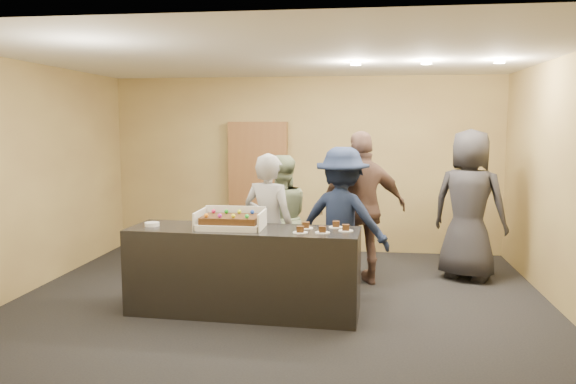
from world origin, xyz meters
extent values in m
plane|color=black|center=(0.00, 0.00, 0.00)|extent=(6.00, 6.00, 0.00)
plane|color=silver|center=(0.00, 0.00, 2.70)|extent=(6.00, 6.00, 0.00)
cube|color=olive|center=(0.00, 2.50, 1.35)|extent=(6.00, 0.04, 2.70)
cube|color=olive|center=(0.00, -2.50, 1.35)|extent=(6.00, 0.04, 2.70)
cube|color=olive|center=(-3.00, 0.00, 1.35)|extent=(0.04, 5.00, 2.70)
cube|color=olive|center=(3.00, 0.00, 1.35)|extent=(0.04, 5.00, 2.70)
cube|color=black|center=(-0.32, -0.54, 0.45)|extent=(2.43, 0.81, 0.90)
cube|color=brown|center=(-0.71, 2.41, 1.01)|extent=(0.91, 0.15, 2.01)
cube|color=white|center=(-0.45, -0.54, 0.93)|extent=(0.66, 0.46, 0.06)
cube|color=white|center=(-0.78, -0.54, 0.99)|extent=(0.02, 0.46, 0.18)
cube|color=white|center=(-0.12, -0.54, 0.99)|extent=(0.02, 0.46, 0.18)
cube|color=white|center=(-0.45, -0.31, 1.00)|extent=(0.66, 0.02, 0.20)
cube|color=#321C0B|center=(-0.45, -0.54, 0.99)|extent=(0.58, 0.40, 0.07)
sphere|color=#E81B5E|center=(-0.67, -0.40, 1.05)|extent=(0.04, 0.04, 0.04)
sphere|color=#1A9C1B|center=(-0.53, -0.40, 1.05)|extent=(0.04, 0.04, 0.04)
sphere|color=#DBFF1A|center=(-0.39, -0.40, 1.05)|extent=(0.04, 0.04, 0.04)
sphere|color=blue|center=(-0.25, -0.40, 1.05)|extent=(0.04, 0.04, 0.04)
sphere|color=orange|center=(-0.67, -0.68, 1.05)|extent=(0.04, 0.04, 0.04)
sphere|color=#B827B7|center=(-0.53, -0.68, 1.05)|extent=(0.04, 0.04, 0.04)
sphere|color=yellow|center=(-0.39, -0.68, 1.05)|extent=(0.04, 0.04, 0.04)
sphere|color=green|center=(-0.25, -0.68, 1.05)|extent=(0.04, 0.04, 0.04)
cylinder|color=white|center=(-1.31, -0.53, 0.92)|extent=(0.16, 0.16, 0.04)
cylinder|color=white|center=(0.29, -0.71, 0.90)|extent=(0.15, 0.15, 0.01)
cube|color=#321C0B|center=(0.29, -0.71, 0.94)|extent=(0.07, 0.06, 0.06)
cylinder|color=white|center=(0.32, -0.46, 0.90)|extent=(0.15, 0.15, 0.01)
cube|color=#321C0B|center=(0.32, -0.46, 0.94)|extent=(0.07, 0.06, 0.06)
cylinder|color=white|center=(0.51, -0.68, 0.90)|extent=(0.15, 0.15, 0.01)
cube|color=#321C0B|center=(0.51, -0.68, 0.94)|extent=(0.07, 0.06, 0.06)
cylinder|color=white|center=(0.63, -0.37, 0.90)|extent=(0.15, 0.15, 0.01)
cube|color=#321C0B|center=(0.63, -0.37, 0.94)|extent=(0.07, 0.06, 0.06)
cylinder|color=white|center=(0.74, -0.55, 0.90)|extent=(0.15, 0.15, 0.01)
cube|color=#321C0B|center=(0.74, -0.55, 0.94)|extent=(0.07, 0.06, 0.06)
imported|color=#939397|center=(-0.13, -0.06, 0.83)|extent=(0.70, 0.56, 1.66)
imported|color=gray|center=(-0.12, 0.70, 0.80)|extent=(0.93, 0.82, 1.60)
imported|color=#151E39|center=(0.67, 0.28, 0.86)|extent=(1.25, 0.93, 1.72)
imported|color=brown|center=(0.90, 0.73, 0.95)|extent=(1.20, 0.76, 1.90)
imported|color=#28272C|center=(2.25, 1.12, 0.96)|extent=(1.11, 0.97, 1.92)
cylinder|color=#FFEAC6|center=(0.80, 0.50, 2.67)|extent=(0.12, 0.12, 0.03)
cylinder|color=#FFEAC6|center=(1.60, 0.50, 2.67)|extent=(0.12, 0.12, 0.03)
cylinder|color=#FFEAC6|center=(2.40, 0.50, 2.67)|extent=(0.12, 0.12, 0.03)
camera|label=1|loc=(0.89, -6.16, 1.97)|focal=35.00mm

